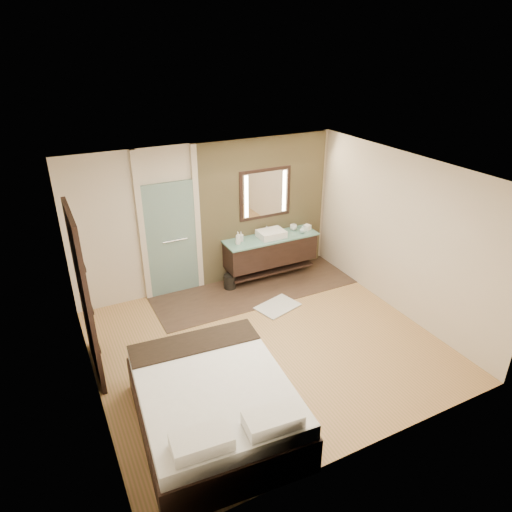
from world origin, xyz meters
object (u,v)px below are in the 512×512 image
bed (214,404)px  waste_bin (230,282)px  vanity (271,250)px  mirror_unit (265,194)px

bed → waste_bin: 3.38m
vanity → waste_bin: size_ratio=6.61×
waste_bin → vanity: bearing=4.3°
vanity → waste_bin: vanity is taller
vanity → bed: (-2.42, -3.08, -0.23)m
vanity → bed: 3.92m
vanity → bed: size_ratio=0.80×
mirror_unit → bed: bearing=-126.2°
mirror_unit → bed: mirror_unit is taller
mirror_unit → waste_bin: (-0.90, -0.31, -1.51)m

